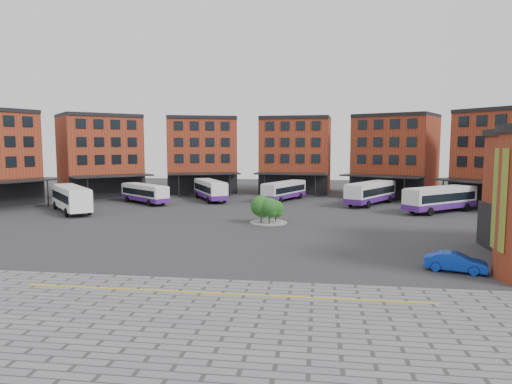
# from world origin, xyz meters

# --- Properties ---
(ground) EXTENTS (160.00, 160.00, 0.00)m
(ground) POSITION_xyz_m (0.00, 0.00, 0.00)
(ground) COLOR #28282B
(ground) RESTS_ON ground
(paving_zone) EXTENTS (50.00, 22.00, 0.02)m
(paving_zone) POSITION_xyz_m (2.00, -22.00, 0.01)
(paving_zone) COLOR slate
(paving_zone) RESTS_ON ground
(yellow_line) EXTENTS (26.00, 0.15, 0.02)m
(yellow_line) POSITION_xyz_m (2.00, -14.00, 0.03)
(yellow_line) COLOR gold
(yellow_line) RESTS_ON paving_zone
(main_building) EXTENTS (94.14, 42.48, 14.60)m
(main_building) POSITION_xyz_m (-4.77, 38.25, 7.23)
(main_building) COLOR maroon
(main_building) RESTS_ON ground
(tree_island) EXTENTS (4.40, 4.40, 3.33)m
(tree_island) POSITION_xyz_m (1.92, 11.52, 1.79)
(tree_island) COLOR gray
(tree_island) RESTS_ON ground
(bus_a) EXTENTS (10.37, 11.31, 3.54)m
(bus_a) POSITION_xyz_m (-25.78, 16.95, 2.10)
(bus_a) COLOR white
(bus_a) RESTS_ON ground
(bus_b) EXTENTS (9.86, 8.64, 3.01)m
(bus_b) POSITION_xyz_m (-19.34, 27.26, 1.63)
(bus_b) COLOR white
(bus_b) RESTS_ON ground
(bus_c) EXTENTS (8.05, 11.73, 3.34)m
(bus_c) POSITION_xyz_m (-10.06, 32.59, 1.81)
(bus_c) COLOR white
(bus_c) RESTS_ON ground
(bus_d) EXTENTS (6.82, 11.16, 3.12)m
(bus_d) POSITION_xyz_m (2.16, 34.12, 1.69)
(bus_d) COLOR silver
(bus_d) RESTS_ON ground
(bus_e) EXTENTS (8.83, 12.17, 3.51)m
(bus_e) POSITION_xyz_m (15.79, 30.58, 1.90)
(bus_e) COLOR white
(bus_e) RESTS_ON ground
(bus_f) EXTENTS (11.34, 10.15, 3.50)m
(bus_f) POSITION_xyz_m (24.34, 23.83, 1.89)
(bus_f) COLOR silver
(bus_f) RESTS_ON ground
(blue_car) EXTENTS (4.57, 2.74, 1.42)m
(blue_car) POSITION_xyz_m (17.83, -6.68, 0.71)
(blue_car) COLOR #0D33B1
(blue_car) RESTS_ON ground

